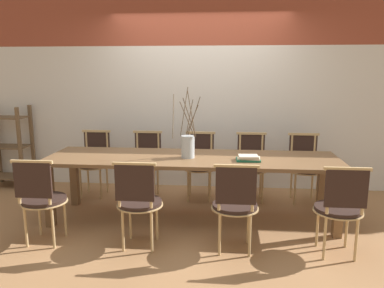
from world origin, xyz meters
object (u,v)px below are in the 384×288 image
dining_table (192,164)px  vase_centerpiece (188,146)px  chair_far_center (200,163)px  shelving_rack (9,147)px  book_stack (248,158)px  chair_near_center (235,203)px

dining_table → vase_centerpiece: bearing=-143.7°
chair_far_center → shelving_rack: bearing=-5.6°
vase_centerpiece → shelving_rack: 2.99m
dining_table → shelving_rack: 3.01m
vase_centerpiece → book_stack: bearing=-7.7°
chair_far_center → vase_centerpiece: size_ratio=1.14×
chair_near_center → vase_centerpiece: bearing=125.3°
chair_far_center → shelving_rack: size_ratio=0.74×
chair_far_center → vase_centerpiece: 0.89m
shelving_rack → vase_centerpiece: bearing=-21.2°
chair_far_center → vase_centerpiece: vase_centerpiece is taller
book_stack → shelving_rack: size_ratio=0.22×
dining_table → shelving_rack: size_ratio=2.74×
chair_near_center → vase_centerpiece: vase_centerpiece is taller
chair_near_center → chair_far_center: same height
vase_centerpiece → shelving_rack: vase_centerpiece is taller
dining_table → chair_near_center: size_ratio=3.71×
vase_centerpiece → book_stack: size_ratio=2.99×
vase_centerpiece → chair_far_center: bearing=84.3°
vase_centerpiece → dining_table: bearing=36.3°
shelving_rack → dining_table: bearing=-20.3°
dining_table → book_stack: 0.65m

